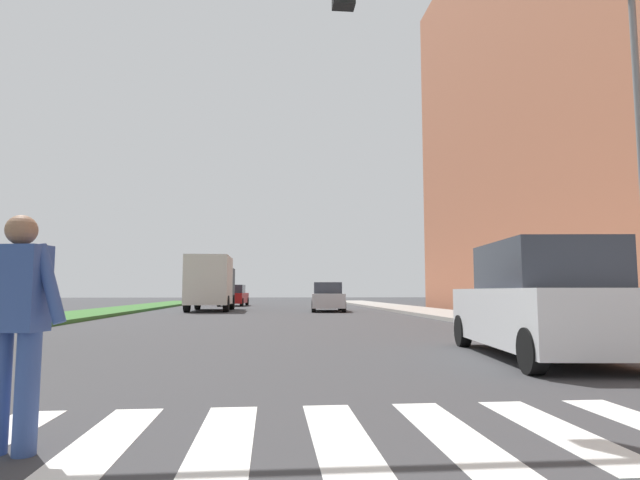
{
  "coord_description": "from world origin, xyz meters",
  "views": [
    {
      "loc": [
        0.35,
        4.64,
        1.14
      ],
      "look_at": [
        2.04,
        22.85,
        2.93
      ],
      "focal_mm": 29.37,
      "sensor_mm": 36.0,
      "label": 1
    }
  ],
  "objects_px": {
    "truck_box_delivery": "(211,283)",
    "sedan_distant": "(234,296)",
    "street_lamp_right": "(635,125)",
    "pedestrian_performer": "(17,320)",
    "sedan_midblock": "(328,298)",
    "suv_crossing": "(541,303)"
  },
  "relations": [
    {
      "from": "sedan_midblock",
      "to": "truck_box_delivery",
      "type": "bearing_deg",
      "value": 170.54
    },
    {
      "from": "pedestrian_performer",
      "to": "truck_box_delivery",
      "type": "xyz_separation_m",
      "value": [
        -1.69,
        27.01,
        0.7
      ]
    },
    {
      "from": "sedan_distant",
      "to": "truck_box_delivery",
      "type": "relative_size",
      "value": 0.71
    },
    {
      "from": "pedestrian_performer",
      "to": "sedan_distant",
      "type": "relative_size",
      "value": 0.38
    },
    {
      "from": "truck_box_delivery",
      "to": "suv_crossing",
      "type": "bearing_deg",
      "value": -69.99
    },
    {
      "from": "truck_box_delivery",
      "to": "pedestrian_performer",
      "type": "bearing_deg",
      "value": -86.43
    },
    {
      "from": "street_lamp_right",
      "to": "sedan_distant",
      "type": "relative_size",
      "value": 1.7
    },
    {
      "from": "truck_box_delivery",
      "to": "sedan_distant",
      "type": "bearing_deg",
      "value": 86.64
    },
    {
      "from": "sedan_midblock",
      "to": "sedan_distant",
      "type": "xyz_separation_m",
      "value": [
        -6.11,
        11.19,
        -0.01
      ]
    },
    {
      "from": "street_lamp_right",
      "to": "suv_crossing",
      "type": "bearing_deg",
      "value": -155.64
    },
    {
      "from": "sedan_midblock",
      "to": "truck_box_delivery",
      "type": "height_order",
      "value": "truck_box_delivery"
    },
    {
      "from": "sedan_midblock",
      "to": "truck_box_delivery",
      "type": "distance_m",
      "value": 6.85
    },
    {
      "from": "street_lamp_right",
      "to": "pedestrian_performer",
      "type": "relative_size",
      "value": 4.44
    },
    {
      "from": "pedestrian_performer",
      "to": "sedan_distant",
      "type": "xyz_separation_m",
      "value": [
        -1.09,
        37.09,
        -0.18
      ]
    },
    {
      "from": "suv_crossing",
      "to": "truck_box_delivery",
      "type": "relative_size",
      "value": 0.77
    },
    {
      "from": "pedestrian_performer",
      "to": "sedan_distant",
      "type": "height_order",
      "value": "pedestrian_performer"
    },
    {
      "from": "street_lamp_right",
      "to": "truck_box_delivery",
      "type": "distance_m",
      "value": 23.9
    },
    {
      "from": "street_lamp_right",
      "to": "sedan_distant",
      "type": "height_order",
      "value": "street_lamp_right"
    },
    {
      "from": "street_lamp_right",
      "to": "pedestrian_performer",
      "type": "height_order",
      "value": "street_lamp_right"
    },
    {
      "from": "sedan_distant",
      "to": "suv_crossing",
      "type": "bearing_deg",
      "value": -76.9
    },
    {
      "from": "sedan_distant",
      "to": "sedan_midblock",
      "type": "bearing_deg",
      "value": -61.36
    },
    {
      "from": "street_lamp_right",
      "to": "truck_box_delivery",
      "type": "xyz_separation_m",
      "value": [
        -11.04,
        20.99,
        -2.96
      ]
    }
  ]
}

